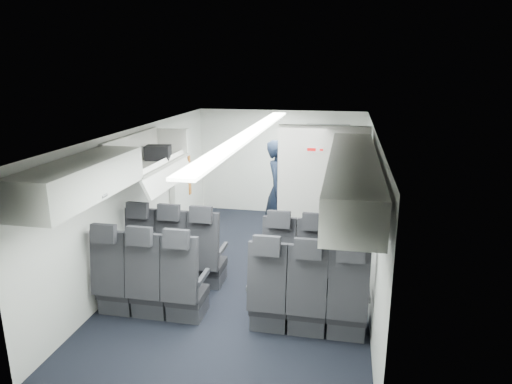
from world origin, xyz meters
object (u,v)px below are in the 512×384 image
at_px(galley_unit, 326,174).
at_px(flight_attendant, 279,191).
at_px(seat_row_front, 243,262).
at_px(seat_row_mid, 226,293).
at_px(carry_on_bag, 158,153).
at_px(boarding_door, 181,181).

relative_size(galley_unit, flight_attendant, 1.06).
height_order(seat_row_front, seat_row_mid, same).
bearing_deg(galley_unit, seat_row_front, -106.28).
xyz_separation_m(galley_unit, carry_on_bag, (-2.33, -2.73, 0.83)).
relative_size(seat_row_mid, flight_attendant, 1.86).
distance_m(galley_unit, flight_attendant, 1.48).
height_order(flight_attendant, carry_on_bag, carry_on_bag).
bearing_deg(galley_unit, seat_row_mid, -102.88).
bearing_deg(seat_row_front, boarding_door, 128.16).
xyz_separation_m(galley_unit, flight_attendant, (-0.75, -1.28, -0.05)).
bearing_deg(galley_unit, boarding_door, -155.72).
relative_size(galley_unit, carry_on_bag, 5.35).
height_order(seat_row_mid, galley_unit, galley_unit).
distance_m(seat_row_front, galley_unit, 3.43).
xyz_separation_m(galley_unit, boarding_door, (-2.59, -1.17, 0.00)).
height_order(boarding_door, carry_on_bag, carry_on_bag).
relative_size(seat_row_front, boarding_door, 1.79).
relative_size(seat_row_front, flight_attendant, 1.86).
xyz_separation_m(seat_row_front, seat_row_mid, (0.00, -0.90, 0.00)).
distance_m(boarding_door, carry_on_bag, 1.79).
xyz_separation_m(flight_attendant, carry_on_bag, (-1.58, -1.45, 0.89)).
distance_m(seat_row_mid, boarding_door, 3.45).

